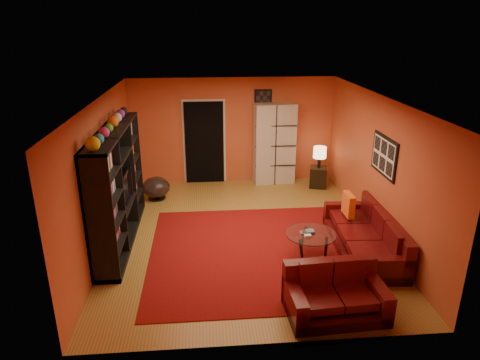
{
  "coord_description": "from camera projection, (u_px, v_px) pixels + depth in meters",
  "views": [
    {
      "loc": [
        -0.69,
        -7.31,
        3.83
      ],
      "look_at": [
        -0.06,
        0.1,
        1.07
      ],
      "focal_mm": 32.0,
      "sensor_mm": 36.0,
      "label": 1
    }
  ],
  "objects": [
    {
      "name": "wall_art_right",
      "position": [
        384.0,
        156.0,
        7.58
      ],
      "size": [
        0.03,
        1.0,
        0.7
      ],
      "primitive_type": "cube",
      "color": "black",
      "rests_on": "wall_right"
    },
    {
      "name": "wall_left",
      "position": [
        103.0,
        174.0,
        7.57
      ],
      "size": [
        0.0,
        6.0,
        6.0
      ],
      "primitive_type": "plane",
      "rotation": [
        1.57,
        0.0,
        1.57
      ],
      "color": "#BC4B29",
      "rests_on": "floor"
    },
    {
      "name": "table_lamp",
      "position": [
        320.0,
        153.0,
        10.28
      ],
      "size": [
        0.31,
        0.31,
        0.52
      ],
      "color": "black",
      "rests_on": "side_table"
    },
    {
      "name": "storage_cabinet",
      "position": [
        274.0,
        144.0,
        10.57
      ],
      "size": [
        1.03,
        0.52,
        2.0
      ],
      "primitive_type": "cube",
      "rotation": [
        0.0,
        0.0,
        0.08
      ],
      "color": "#BBB8AD",
      "rests_on": "floor"
    },
    {
      "name": "wall_back",
      "position": [
        232.0,
        131.0,
        10.57
      ],
      "size": [
        6.0,
        0.0,
        6.0
      ],
      "primitive_type": "plane",
      "rotation": [
        1.57,
        0.0,
        0.0
      ],
      "color": "#BC4B29",
      "rests_on": "floor"
    },
    {
      "name": "floor",
      "position": [
        243.0,
        234.0,
        8.22
      ],
      "size": [
        6.0,
        6.0,
        0.0
      ],
      "primitive_type": "plane",
      "color": "brown",
      "rests_on": "ground"
    },
    {
      "name": "wall_art_back",
      "position": [
        263.0,
        100.0,
        10.35
      ],
      "size": [
        0.42,
        0.03,
        0.52
      ],
      "primitive_type": "cube",
      "color": "black",
      "rests_on": "wall_back"
    },
    {
      "name": "tv",
      "position": [
        121.0,
        188.0,
        7.73
      ],
      "size": [
        0.98,
        0.13,
        0.57
      ],
      "primitive_type": "imported",
      "rotation": [
        0.0,
        0.0,
        1.57
      ],
      "color": "black",
      "rests_on": "entertainment_unit"
    },
    {
      "name": "sofa",
      "position": [
        368.0,
        236.0,
        7.54
      ],
      "size": [
        1.08,
        2.34,
        0.85
      ],
      "rotation": [
        0.0,
        0.0,
        -0.06
      ],
      "color": "#44090C",
      "rests_on": "rug"
    },
    {
      "name": "doorway",
      "position": [
        204.0,
        143.0,
        10.57
      ],
      "size": [
        0.95,
        0.1,
        2.04
      ],
      "primitive_type": "cube",
      "color": "black",
      "rests_on": "floor"
    },
    {
      "name": "ceiling",
      "position": [
        244.0,
        98.0,
        7.31
      ],
      "size": [
        6.0,
        6.0,
        0.0
      ],
      "primitive_type": "plane",
      "rotation": [
        3.14,
        0.0,
        0.0
      ],
      "color": "white",
      "rests_on": "wall_back"
    },
    {
      "name": "wall_right",
      "position": [
        377.0,
        166.0,
        7.96
      ],
      "size": [
        0.0,
        6.0,
        6.0
      ],
      "primitive_type": "plane",
      "rotation": [
        1.57,
        0.0,
        -1.57
      ],
      "color": "#BC4B29",
      "rests_on": "floor"
    },
    {
      "name": "throw_pillow",
      "position": [
        348.0,
        205.0,
        7.97
      ],
      "size": [
        0.12,
        0.42,
        0.42
      ],
      "primitive_type": "cube",
      "color": "orange",
      "rests_on": "sofa"
    },
    {
      "name": "entertainment_unit",
      "position": [
        118.0,
        187.0,
        7.67
      ],
      "size": [
        0.45,
        3.0,
        2.1
      ],
      "primitive_type": "cube",
      "color": "black",
      "rests_on": "floor"
    },
    {
      "name": "coffee_table",
      "position": [
        311.0,
        236.0,
        7.3
      ],
      "size": [
        0.86,
        0.86,
        0.43
      ],
      "rotation": [
        0.0,
        0.0,
        -0.3
      ],
      "color": "silver",
      "rests_on": "floor"
    },
    {
      "name": "side_table",
      "position": [
        318.0,
        177.0,
        10.49
      ],
      "size": [
        0.49,
        0.49,
        0.5
      ],
      "primitive_type": "cube",
      "rotation": [
        0.0,
        0.0,
        -0.28
      ],
      "color": "black",
      "rests_on": "floor"
    },
    {
      "name": "rug",
      "position": [
        253.0,
        252.0,
        7.57
      ],
      "size": [
        3.6,
        3.6,
        0.01
      ],
      "primitive_type": "cube",
      "color": "#5B0A0B",
      "rests_on": "floor"
    },
    {
      "name": "bowl_chair",
      "position": [
        156.0,
        187.0,
        9.76
      ],
      "size": [
        0.63,
        0.63,
        0.52
      ],
      "color": "black",
      "rests_on": "floor"
    },
    {
      "name": "wall_front",
      "position": [
        268.0,
        254.0,
        4.96
      ],
      "size": [
        6.0,
        0.0,
        6.0
      ],
      "primitive_type": "plane",
      "rotation": [
        -1.57,
        0.0,
        0.0
      ],
      "color": "#BC4B29",
      "rests_on": "floor"
    },
    {
      "name": "loveseat",
      "position": [
        334.0,
        293.0,
        5.94
      ],
      "size": [
        1.38,
        0.88,
        0.85
      ],
      "rotation": [
        0.0,
        0.0,
        1.63
      ],
      "color": "#44090C",
      "rests_on": "rug"
    }
  ]
}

